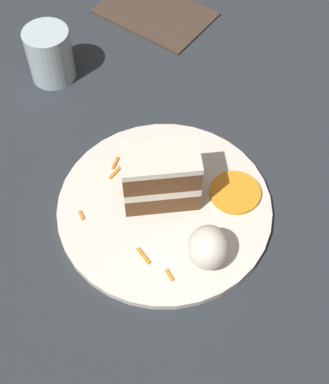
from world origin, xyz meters
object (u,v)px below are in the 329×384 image
Objects in this scene: cream_dollop at (208,247)px; orange_garnish at (235,192)px; cake_slice at (161,177)px; plate at (164,207)px; menu_card at (155,13)px; drinking_glass at (50,58)px.

cream_dollop is 0.11m from orange_garnish.
cake_slice is at bearing -142.25° from cream_dollop.
orange_garnish is at bearing 106.50° from plate.
orange_garnish is at bearing 51.83° from menu_card.
plate is at bearing -168.04° from cake_slice.
orange_garnish is (-0.03, 0.10, 0.01)m from plate.
cream_dollop reaches higher than menu_card.
orange_garnish is (-0.10, 0.03, -0.02)m from cream_dollop.
orange_garnish is (-0.01, 0.10, -0.04)m from cake_slice.
drinking_glass is (-0.25, -0.21, 0.03)m from plate.
cake_slice is at bearing -82.50° from orange_garnish.
orange_garnish is 0.36× the size of menu_card.
menu_card is (-0.43, -0.06, -0.00)m from plate.
cream_dollop reaches higher than plate.
cake_slice is 0.56× the size of menu_card.
plate is 0.43m from menu_card.
menu_card is at bearing 139.71° from drinking_glass.
cake_slice reaches higher than menu_card.
plate is 0.05m from cake_slice.
cream_dollop reaches higher than orange_garnish.
cake_slice is at bearing -155.79° from plate.
orange_garnish is at bearing 54.63° from drinking_glass.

